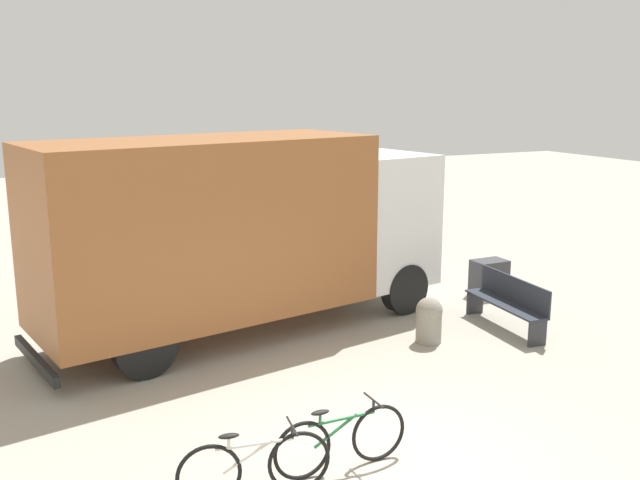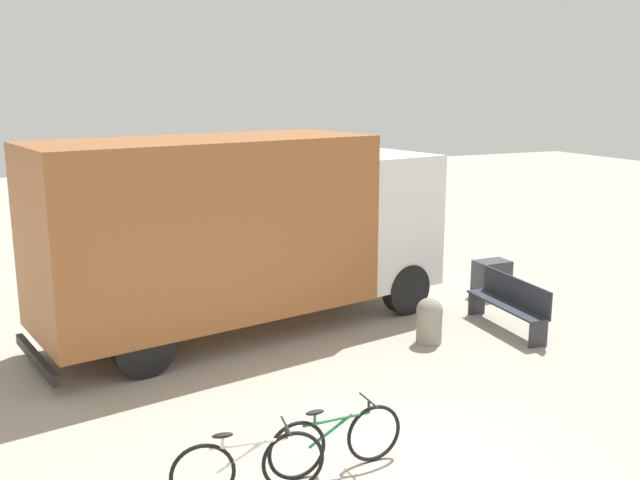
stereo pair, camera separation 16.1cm
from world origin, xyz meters
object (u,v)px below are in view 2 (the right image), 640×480
(utility_box, at_px, (492,279))
(bicycle_middle, at_px, (336,440))
(park_bench, at_px, (510,301))
(delivery_truck, at_px, (244,226))
(bollard_near_bench, at_px, (429,319))
(bicycle_near, at_px, (248,466))

(utility_box, bearing_deg, bicycle_middle, -140.66)
(park_bench, relative_size, utility_box, 2.66)
(delivery_truck, xyz_separation_m, bicycle_middle, (-0.61, -4.94, -1.50))
(delivery_truck, relative_size, bollard_near_bench, 9.80)
(delivery_truck, distance_m, bicycle_middle, 5.20)
(park_bench, height_order, bollard_near_bench, park_bench)
(park_bench, height_order, bicycle_middle, park_bench)
(delivery_truck, bearing_deg, park_bench, -35.13)
(utility_box, bearing_deg, bicycle_near, -144.61)
(bicycle_near, bearing_deg, bicycle_middle, 14.91)
(bicycle_middle, bearing_deg, delivery_truck, 83.16)
(park_bench, xyz_separation_m, utility_box, (0.98, 1.78, -0.14))
(bollard_near_bench, bearing_deg, delivery_truck, 143.31)
(bicycle_middle, bearing_deg, utility_box, 39.52)
(bicycle_near, xyz_separation_m, bicycle_middle, (1.07, 0.12, 0.00))
(bollard_near_bench, height_order, utility_box, bollard_near_bench)
(bicycle_near, height_order, bicycle_middle, same)
(delivery_truck, height_order, utility_box, delivery_truck)
(bicycle_near, relative_size, utility_box, 2.18)
(bicycle_middle, height_order, utility_box, bicycle_middle)
(bicycle_middle, bearing_deg, park_bench, 31.93)
(bollard_near_bench, bearing_deg, park_bench, -0.21)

